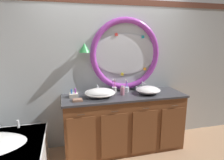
{
  "coord_description": "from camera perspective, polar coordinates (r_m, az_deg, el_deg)",
  "views": [
    {
      "loc": [
        -0.77,
        -2.45,
        1.77
      ],
      "look_at": [
        -0.07,
        0.25,
        1.16
      ],
      "focal_mm": 30.63,
      "sensor_mm": 36.0,
      "label": 1
    }
  ],
  "objects": [
    {
      "name": "ground_plane",
      "position": [
        3.12,
        2.66,
        -22.22
      ],
      "size": [
        14.0,
        14.0,
        0.0
      ],
      "primitive_type": "plane",
      "color": "tan"
    },
    {
      "name": "back_wall_assembly",
      "position": [
        3.17,
        0.17,
        4.29
      ],
      "size": [
        6.4,
        0.26,
        2.6
      ],
      "color": "silver",
      "rests_on": "ground_plane"
    },
    {
      "name": "vanity_counter",
      "position": [
        3.14,
        3.57,
        -12.37
      ],
      "size": [
        1.9,
        0.62,
        0.91
      ],
      "color": "brown",
      "rests_on": "ground_plane"
    },
    {
      "name": "sink_basin_left",
      "position": [
        2.84,
        -3.6,
        -3.83
      ],
      "size": [
        0.45,
        0.45,
        0.14
      ],
      "color": "white",
      "rests_on": "vanity_counter"
    },
    {
      "name": "sink_basin_right",
      "position": [
        3.08,
        10.74,
        -2.95
      ],
      "size": [
        0.38,
        0.38,
        0.12
      ],
      "color": "white",
      "rests_on": "vanity_counter"
    },
    {
      "name": "faucet_set_left",
      "position": [
        3.07,
        -4.42,
        -2.92
      ],
      "size": [
        0.22,
        0.14,
        0.13
      ],
      "color": "silver",
      "rests_on": "vanity_counter"
    },
    {
      "name": "faucet_set_right",
      "position": [
        3.28,
        9.05,
        -1.94
      ],
      "size": [
        0.23,
        0.14,
        0.14
      ],
      "color": "silver",
      "rests_on": "vanity_counter"
    },
    {
      "name": "toothbrush_holder_left",
      "position": [
        3.12,
        0.68,
        -2.7
      ],
      "size": [
        0.08,
        0.08,
        0.22
      ],
      "color": "white",
      "rests_on": "vanity_counter"
    },
    {
      "name": "toothbrush_holder_right",
      "position": [
        3.13,
        4.28,
        -2.72
      ],
      "size": [
        0.1,
        0.1,
        0.21
      ],
      "color": "silver",
      "rests_on": "vanity_counter"
    },
    {
      "name": "soap_dispenser",
      "position": [
        2.97,
        3.14,
        -3.19
      ],
      "size": [
        0.06,
        0.07,
        0.15
      ],
      "color": "pink",
      "rests_on": "vanity_counter"
    },
    {
      "name": "folded_hand_towel",
      "position": [
        2.73,
        -10.25,
        -5.94
      ],
      "size": [
        0.14,
        0.1,
        0.03
      ],
      "color": "#936B56",
      "rests_on": "vanity_counter"
    },
    {
      "name": "toiletry_basket",
      "position": [
        2.92,
        -11.39,
        -4.37
      ],
      "size": [
        0.12,
        0.12,
        0.13
      ],
      "color": "beige",
      "rests_on": "vanity_counter"
    }
  ]
}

